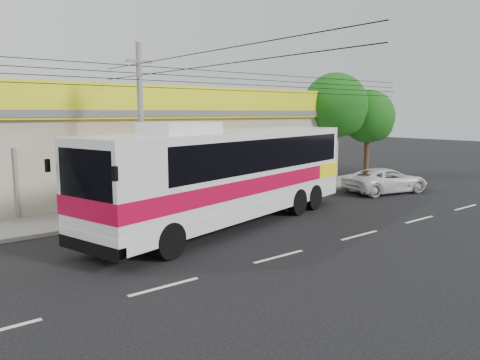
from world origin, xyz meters
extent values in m
plane|color=black|center=(0.00, 0.00, 0.00)|extent=(120.00, 120.00, 0.00)
cube|color=slate|center=(0.00, 6.00, 0.07)|extent=(30.00, 3.20, 0.15)
cube|color=#A19A82|center=(0.00, 11.60, 2.10)|extent=(22.00, 8.00, 4.20)
cube|color=#54565B|center=(0.00, 11.60, 4.35)|extent=(22.60, 8.60, 0.30)
cube|color=yellow|center=(0.00, 7.48, 4.90)|extent=(22.00, 0.24, 1.60)
cube|color=#B41A0A|center=(-2.00, 7.45, 4.90)|extent=(9.00, 0.10, 1.20)
cube|color=#136C22|center=(6.50, 7.45, 4.90)|extent=(2.40, 0.10, 1.10)
cube|color=navy|center=(9.20, 7.45, 4.90)|extent=(2.20, 0.10, 1.10)
cube|color=#B41A0A|center=(-9.00, 7.45, 4.90)|extent=(3.00, 0.10, 1.10)
cube|color=#F6B00D|center=(-2.00, 7.30, 3.00)|extent=(10.00, 1.20, 0.37)
cube|color=silver|center=(-2.58, 1.76, 2.09)|extent=(13.45, 5.94, 3.19)
cube|color=#B4072D|center=(-2.58, 1.76, 1.70)|extent=(13.50, 5.99, 0.60)
cube|color=yellow|center=(2.95, 3.18, 1.70)|extent=(2.40, 3.16, 0.66)
cube|color=black|center=(-1.83, 1.95, 2.80)|extent=(11.33, 5.43, 1.21)
cube|color=black|center=(-8.88, 0.14, 2.58)|extent=(0.77, 2.38, 1.65)
cube|color=silver|center=(-5.24, 1.07, 3.88)|extent=(2.94, 2.15, 0.40)
cylinder|color=black|center=(-6.74, -0.59, 0.57)|extent=(1.19, 0.62, 1.14)
cylinder|color=black|center=(-7.35, 1.81, 0.57)|extent=(1.19, 0.62, 1.14)
cylinder|color=black|center=(2.09, 1.68, 0.57)|extent=(1.19, 0.62, 1.14)
cylinder|color=black|center=(1.47, 4.08, 0.57)|extent=(1.19, 0.62, 1.14)
imported|color=#92290A|center=(-4.11, 5.45, 0.72)|extent=(2.28, 1.34, 1.13)
imported|color=black|center=(-5.71, 6.21, 0.60)|extent=(1.56, 0.66, 0.91)
imported|color=silver|center=(8.62, 2.26, 0.68)|extent=(5.23, 3.24, 1.35)
cylinder|color=slate|center=(-5.12, 4.20, 3.52)|extent=(0.23, 0.23, 7.05)
cube|color=slate|center=(-5.12, 4.20, 6.34)|extent=(1.06, 0.11, 0.11)
cylinder|color=#321E14|center=(10.55, 7.58, 1.77)|extent=(0.40, 0.40, 3.53)
sphere|color=#114B10|center=(10.55, 7.58, 4.86)|extent=(4.20, 4.20, 4.20)
sphere|color=#114B10|center=(11.21, 7.25, 4.20)|extent=(2.65, 2.65, 2.65)
cylinder|color=#321E14|center=(13.17, 6.90, 1.50)|extent=(0.34, 0.34, 3.01)
sphere|color=#114B10|center=(13.17, 6.90, 4.13)|extent=(3.57, 3.57, 3.57)
sphere|color=#114B10|center=(13.73, 6.61, 3.57)|extent=(2.25, 2.25, 2.25)
camera|label=1|loc=(-13.63, -12.57, 4.40)|focal=35.00mm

